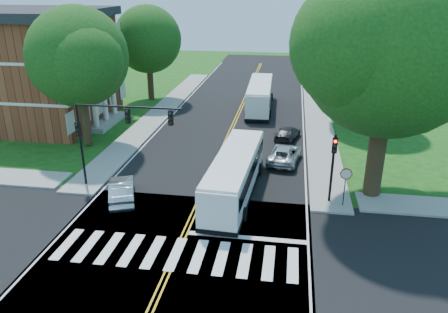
% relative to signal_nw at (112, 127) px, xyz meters
% --- Properties ---
extents(ground, '(140.00, 140.00, 0.00)m').
position_rel_signal_nw_xyz_m(ground, '(5.86, -6.43, -4.38)').
color(ground, '#194611').
rests_on(ground, ground).
extents(road, '(14.00, 96.00, 0.01)m').
position_rel_signal_nw_xyz_m(road, '(5.86, 11.57, -4.37)').
color(road, black).
rests_on(road, ground).
extents(cross_road, '(60.00, 12.00, 0.01)m').
position_rel_signal_nw_xyz_m(cross_road, '(5.86, -6.43, -4.37)').
color(cross_road, black).
rests_on(cross_road, ground).
extents(center_line, '(0.36, 70.00, 0.01)m').
position_rel_signal_nw_xyz_m(center_line, '(5.86, 15.57, -4.36)').
color(center_line, gold).
rests_on(center_line, road).
extents(edge_line_w, '(0.12, 70.00, 0.01)m').
position_rel_signal_nw_xyz_m(edge_line_w, '(-0.94, 15.57, -4.36)').
color(edge_line_w, silver).
rests_on(edge_line_w, road).
extents(edge_line_e, '(0.12, 70.00, 0.01)m').
position_rel_signal_nw_xyz_m(edge_line_e, '(12.66, 15.57, -4.36)').
color(edge_line_e, silver).
rests_on(edge_line_e, road).
extents(crosswalk, '(12.60, 3.00, 0.01)m').
position_rel_signal_nw_xyz_m(crosswalk, '(5.86, -6.93, -4.36)').
color(crosswalk, silver).
rests_on(crosswalk, road).
extents(stop_bar, '(6.60, 0.40, 0.01)m').
position_rel_signal_nw_xyz_m(stop_bar, '(9.36, -4.83, -4.36)').
color(stop_bar, silver).
rests_on(stop_bar, road).
extents(sidewalk_nw, '(2.60, 40.00, 0.15)m').
position_rel_signal_nw_xyz_m(sidewalk_nw, '(-2.44, 18.57, -4.30)').
color(sidewalk_nw, gray).
rests_on(sidewalk_nw, ground).
extents(sidewalk_ne, '(2.60, 40.00, 0.15)m').
position_rel_signal_nw_xyz_m(sidewalk_ne, '(14.16, 18.57, -4.30)').
color(sidewalk_ne, gray).
rests_on(sidewalk_ne, ground).
extents(tree_ne_big, '(10.80, 10.80, 14.91)m').
position_rel_signal_nw_xyz_m(tree_ne_big, '(16.86, 1.57, 5.24)').
color(tree_ne_big, '#362915').
rests_on(tree_ne_big, ground).
extents(tree_west_near, '(8.00, 8.00, 11.40)m').
position_rel_signal_nw_xyz_m(tree_west_near, '(-5.64, 7.57, 3.15)').
color(tree_west_near, '#362915').
rests_on(tree_west_near, ground).
extents(tree_west_far, '(7.60, 7.60, 10.67)m').
position_rel_signal_nw_xyz_m(tree_west_far, '(-5.14, 23.57, 2.62)').
color(tree_west_far, '#362915').
rests_on(tree_west_far, ground).
extents(tree_east_mid, '(8.40, 8.40, 11.93)m').
position_rel_signal_nw_xyz_m(tree_east_mid, '(17.36, 17.57, 3.48)').
color(tree_east_mid, '#362915').
rests_on(tree_east_mid, ground).
extents(tree_east_far, '(7.20, 7.20, 10.34)m').
position_rel_signal_nw_xyz_m(tree_east_far, '(18.36, 33.57, 2.48)').
color(tree_east_far, '#362915').
rests_on(tree_east_far, ground).
extents(brick_building, '(20.00, 13.00, 10.80)m').
position_rel_signal_nw_xyz_m(brick_building, '(-16.10, 13.57, 1.04)').
color(brick_building, maroon).
rests_on(brick_building, ground).
extents(signal_nw, '(7.15, 0.46, 5.66)m').
position_rel_signal_nw_xyz_m(signal_nw, '(0.00, 0.00, 0.00)').
color(signal_nw, black).
rests_on(signal_nw, ground).
extents(signal_ne, '(0.30, 0.46, 4.40)m').
position_rel_signal_nw_xyz_m(signal_ne, '(14.06, 0.01, -1.41)').
color(signal_ne, black).
rests_on(signal_ne, ground).
extents(stop_sign, '(0.76, 0.08, 2.53)m').
position_rel_signal_nw_xyz_m(stop_sign, '(14.86, -0.45, -2.35)').
color(stop_sign, black).
rests_on(stop_sign, ground).
extents(bus_lead, '(3.06, 10.96, 2.80)m').
position_rel_signal_nw_xyz_m(bus_lead, '(7.97, 0.28, -2.89)').
color(bus_lead, white).
rests_on(bus_lead, road).
extents(bus_follow, '(2.96, 11.29, 2.90)m').
position_rel_signal_nw_xyz_m(bus_follow, '(7.91, 21.51, -2.84)').
color(bus_follow, white).
rests_on(bus_follow, road).
extents(hatchback, '(2.93, 4.54, 1.41)m').
position_rel_signal_nw_xyz_m(hatchback, '(0.94, -1.63, -3.66)').
color(hatchback, silver).
rests_on(hatchback, road).
extents(suv, '(2.80, 4.91, 1.29)m').
position_rel_signal_nw_xyz_m(suv, '(11.05, 6.49, -3.72)').
color(suv, silver).
rests_on(suv, road).
extents(dark_sedan, '(2.52, 4.36, 1.19)m').
position_rel_signal_nw_xyz_m(dark_sedan, '(11.18, 11.69, -3.77)').
color(dark_sedan, black).
rests_on(dark_sedan, road).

